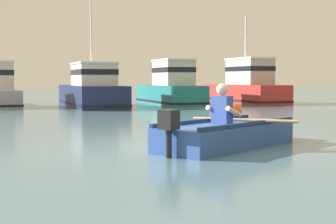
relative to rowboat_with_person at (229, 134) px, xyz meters
name	(u,v)px	position (x,y,z in m)	size (l,w,h in m)	color
ground_plane	(179,147)	(-0.83, 0.40, -0.25)	(120.00, 120.00, 0.00)	slate
rowboat_with_person	(229,134)	(0.00, 0.00, 0.00)	(3.47, 2.43, 1.19)	#2D519E
moored_boat_navy	(92,90)	(0.78, 14.68, 0.51)	(2.21, 6.46, 4.92)	#19234C
moored_boat_teal	(171,88)	(4.87, 15.21, 0.57)	(2.03, 5.93, 2.23)	#1E727A
moored_boat_red	(246,86)	(9.25, 15.46, 0.62)	(1.98, 6.66, 4.61)	#B72D28
mooring_buoy	(233,112)	(3.07, 5.46, 0.01)	(0.52, 0.52, 0.52)	#E55919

